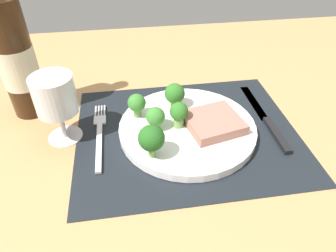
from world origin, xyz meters
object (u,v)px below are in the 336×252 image
fork (99,134)px  wine_bottle (16,59)px  steak (213,122)px  knife (267,121)px  wine_glass (55,98)px  plate (187,128)px

fork → wine_bottle: (-14.08, 10.86, 11.28)cm
steak → knife: bearing=8.5°
wine_bottle → wine_glass: 12.95cm
plate → steak: bearing=-14.7°
steak → wine_glass: size_ratio=0.75×
knife → steak: bearing=-173.1°
plate → knife: plate is taller
wine_glass → steak: bearing=-7.4°
steak → fork: bearing=172.9°
fork → plate: bearing=-4.3°
steak → plate: bearing=165.3°
steak → knife: 12.12cm
plate → wine_bottle: 34.76cm
plate → knife: (16.42, 0.53, -0.50)cm
steak → fork: (-21.26, 2.64, -2.35)cm
wine_bottle → plate: bearing=-21.8°
knife → wine_glass: 40.27cm
knife → wine_bottle: size_ratio=0.74×
wine_glass → fork: bearing=-8.5°
steak → fork: size_ratio=0.50×
knife → wine_bottle: (-47.11, 11.75, 11.22)cm
plate → wine_bottle: size_ratio=0.83×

